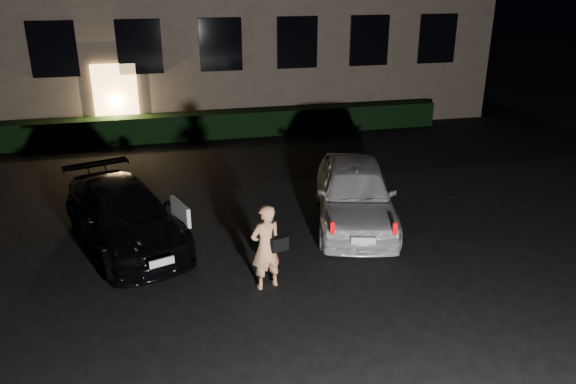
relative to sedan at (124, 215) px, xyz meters
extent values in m
plane|color=black|center=(3.06, -2.93, -0.61)|extent=(80.00, 80.00, 0.00)
cube|color=#E2AA62|center=(-0.44, 8.01, 0.64)|extent=(1.40, 0.10, 2.50)
cube|color=black|center=(-2.14, 8.01, 2.39)|extent=(1.40, 0.10, 1.70)
cube|color=black|center=(0.46, 8.01, 2.39)|extent=(1.40, 0.10, 1.70)
cube|color=black|center=(3.06, 8.01, 2.39)|extent=(1.40, 0.10, 1.70)
cube|color=black|center=(5.66, 8.01, 2.39)|extent=(1.40, 0.10, 1.70)
cube|color=black|center=(8.26, 8.01, 2.39)|extent=(1.40, 0.10, 1.70)
cube|color=black|center=(10.86, 8.01, 2.39)|extent=(1.40, 0.10, 1.70)
cube|color=black|center=(3.06, 7.57, -0.19)|extent=(15.00, 0.70, 0.85)
imported|color=black|center=(0.00, 0.00, 0.00)|extent=(2.98, 4.56, 1.23)
cube|color=white|center=(1.12, -0.44, 0.15)|extent=(0.35, 0.86, 0.41)
cube|color=silver|center=(0.70, -2.08, -0.08)|extent=(0.44, 0.18, 0.14)
imported|color=silver|center=(4.92, -0.13, 0.09)|extent=(2.65, 4.40, 1.40)
cube|color=red|center=(3.85, -1.88, 0.15)|extent=(0.09, 0.07, 0.23)
cube|color=red|center=(4.98, -2.18, 0.15)|extent=(0.09, 0.07, 0.23)
cube|color=silver|center=(4.41, -2.08, -0.08)|extent=(0.46, 0.16, 0.14)
imported|color=#E89E68|center=(2.48, -2.40, 0.17)|extent=(0.66, 0.53, 1.57)
cube|color=black|center=(2.70, -2.45, 0.23)|extent=(0.35, 0.23, 0.25)
cube|color=black|center=(2.59, -2.45, 0.59)|extent=(0.05, 0.06, 0.49)
camera|label=1|loc=(0.85, -10.97, 4.61)|focal=35.00mm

